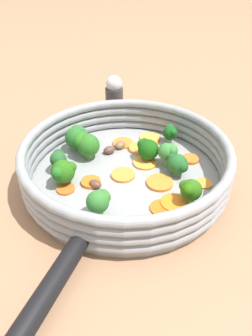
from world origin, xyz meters
TOP-DOWN VIEW (x-y plane):
  - ground_plane at (0.00, 0.00)m, footprint 4.00×4.00m
  - skillet at (0.00, 0.00)m, footprint 0.34×0.34m
  - skillet_rim_wall at (0.00, 0.00)m, footprint 0.36×0.36m
  - skillet_handle at (0.15, -0.21)m, footprint 0.12×0.15m
  - skillet_rivet_left at (0.07, -0.15)m, footprint 0.01×0.01m
  - skillet_rivet_right at (0.12, -0.11)m, footprint 0.01×0.01m
  - carrot_slice_0 at (-0.02, -0.11)m, footprint 0.04×0.04m
  - carrot_slice_1 at (-0.07, 0.11)m, footprint 0.06×0.06m
  - carrot_slice_2 at (-0.09, 0.05)m, footprint 0.05×0.05m
  - carrot_slice_3 at (0.10, 0.02)m, footprint 0.05×0.05m
  - carrot_slice_4 at (0.13, -0.01)m, footprint 0.05×0.05m
  - carrot_slice_5 at (-0.01, 0.05)m, footprint 0.05×0.05m
  - carrot_slice_6 at (0.03, 0.13)m, footprint 0.03×0.03m
  - carrot_slice_7 at (-0.01, -0.06)m, footprint 0.05×0.05m
  - carrot_slice_8 at (0.10, 0.00)m, footprint 0.05×0.05m
  - carrot_slice_9 at (0.09, 0.10)m, footprint 0.03×0.03m
  - carrot_slice_10 at (-0.05, 0.07)m, footprint 0.06×0.06m
  - carrot_slice_11 at (-0.06, 0.09)m, footprint 0.05×0.05m
  - carrot_slice_12 at (0.05, 0.03)m, footprint 0.06×0.06m
  - carrot_slice_13 at (-0.00, -0.01)m, footprint 0.06×0.06m
  - broccoli_floret_0 at (-0.04, -0.10)m, footprint 0.04×0.05m
  - broccoli_floret_1 at (0.05, 0.08)m, footprint 0.04×0.04m
  - broccoli_floret_2 at (-0.02, 0.06)m, footprint 0.04×0.04m
  - broccoli_floret_3 at (-0.09, -0.03)m, footprint 0.05×0.05m
  - broccoli_floret_4 at (0.06, -0.09)m, footprint 0.03×0.04m
  - broccoli_floret_5 at (0.11, 0.04)m, footprint 0.04×0.04m
  - broccoli_floret_6 at (0.02, 0.08)m, footprint 0.04×0.04m
  - broccoli_floret_7 at (-0.07, -0.09)m, footprint 0.04×0.03m
  - broccoli_floret_8 at (-0.12, -0.03)m, footprint 0.05×0.05m
  - broccoli_floret_9 at (-0.04, 0.13)m, footprint 0.03×0.03m
  - mushroom_piece_0 at (-0.08, 0.04)m, footprint 0.03×0.03m
  - mushroom_piece_1 at (-0.08, 0.01)m, footprint 0.02×0.02m
  - mushroom_piece_2 at (-0.00, -0.06)m, footprint 0.03×0.03m
  - mushroom_piece_3 at (-0.02, 0.11)m, footprint 0.02×0.03m
  - salt_shaker at (-0.23, 0.12)m, footprint 0.04×0.04m

SIDE VIEW (x-z plane):
  - ground_plane at x=0.00m, z-range 0.00..0.00m
  - skillet at x=0.00m, z-range 0.00..0.01m
  - carrot_slice_8 at x=0.10m, z-range 0.01..0.02m
  - carrot_slice_11 at x=-0.06m, z-range 0.01..0.02m
  - carrot_slice_9 at x=0.09m, z-range 0.01..0.02m
  - carrot_slice_0 at x=-0.02m, z-range 0.01..0.02m
  - carrot_slice_2 at x=-0.09m, z-range 0.01..0.02m
  - carrot_slice_1 at x=-0.07m, z-range 0.01..0.02m
  - carrot_slice_5 at x=-0.01m, z-range 0.01..0.02m
  - carrot_slice_13 at x=0.00m, z-range 0.01..0.02m
  - carrot_slice_3 at x=0.10m, z-range 0.01..0.02m
  - carrot_slice_12 at x=0.05m, z-range 0.01..0.02m
  - carrot_slice_4 at x=0.13m, z-range 0.01..0.02m
  - carrot_slice_6 at x=0.03m, z-range 0.01..0.02m
  - carrot_slice_7 at x=-0.01m, z-range 0.01..0.02m
  - carrot_slice_10 at x=-0.05m, z-range 0.01..0.02m
  - skillet_rivet_left at x=0.07m, z-range 0.01..0.02m
  - skillet_rivet_right at x=0.12m, z-range 0.01..0.02m
  - mushroom_piece_2 at x=0.00m, z-range 0.01..0.03m
  - mushroom_piece_1 at x=-0.08m, z-range 0.01..0.03m
  - mushroom_piece_0 at x=-0.08m, z-range 0.01..0.03m
  - mushroom_piece_3 at x=-0.02m, z-range 0.01..0.03m
  - skillet_handle at x=0.15m, z-range 0.01..0.04m
  - broccoli_floret_1 at x=0.05m, z-range 0.02..0.06m
  - broccoli_floret_2 at x=-0.02m, z-range 0.02..0.06m
  - broccoli_floret_9 at x=-0.04m, z-range 0.02..0.06m
  - broccoli_floret_5 at x=0.11m, z-range 0.02..0.06m
  - broccoli_floret_0 at x=-0.04m, z-range 0.02..0.06m
  - broccoli_floret_7 at x=-0.07m, z-range 0.02..0.06m
  - broccoli_floret_4 at x=0.06m, z-range 0.02..0.06m
  - broccoli_floret_8 at x=-0.12m, z-range 0.02..0.06m
  - broccoli_floret_6 at x=0.02m, z-range 0.02..0.06m
  - broccoli_floret_3 at x=-0.09m, z-range 0.02..0.07m
  - skillet_rim_wall at x=0.00m, z-range 0.01..0.08m
  - salt_shaker at x=-0.23m, z-range 0.00..0.09m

